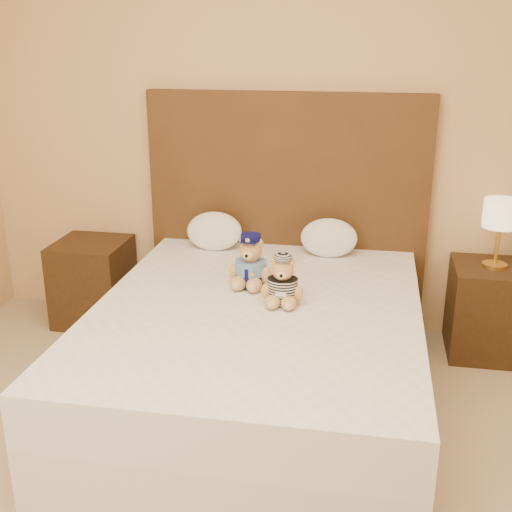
{
  "coord_description": "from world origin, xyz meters",
  "views": [
    {
      "loc": [
        0.53,
        -1.67,
        1.84
      ],
      "look_at": [
        -0.05,
        1.45,
        0.72
      ],
      "focal_mm": 45.0,
      "sensor_mm": 36.0,
      "label": 1
    }
  ],
  "objects_px": {
    "nightstand_right": "(489,310)",
    "teddy_prisoner": "(283,280)",
    "nightstand_left": "(93,282)",
    "lamp": "(501,217)",
    "pillow_right": "(329,236)",
    "teddy_police": "(251,261)",
    "pillow_left": "(214,229)",
    "bed": "(257,355)"
  },
  "relations": [
    {
      "from": "teddy_prisoner",
      "to": "teddy_police",
      "type": "bearing_deg",
      "value": 132.86
    },
    {
      "from": "teddy_prisoner",
      "to": "pillow_right",
      "type": "relative_size",
      "value": 0.73
    },
    {
      "from": "teddy_police",
      "to": "pillow_right",
      "type": "bearing_deg",
      "value": 64.57
    },
    {
      "from": "nightstand_right",
      "to": "teddy_police",
      "type": "xyz_separation_m",
      "value": [
        -1.33,
        -0.55,
        0.42
      ]
    },
    {
      "from": "bed",
      "to": "teddy_prisoner",
      "type": "bearing_deg",
      "value": 21.58
    },
    {
      "from": "teddy_prisoner",
      "to": "pillow_left",
      "type": "relative_size",
      "value": 0.71
    },
    {
      "from": "teddy_police",
      "to": "pillow_left",
      "type": "distance_m",
      "value": 0.67
    },
    {
      "from": "teddy_police",
      "to": "teddy_prisoner",
      "type": "distance_m",
      "value": 0.29
    },
    {
      "from": "teddy_police",
      "to": "teddy_prisoner",
      "type": "relative_size",
      "value": 1.14
    },
    {
      "from": "nightstand_right",
      "to": "pillow_right",
      "type": "bearing_deg",
      "value": 178.22
    },
    {
      "from": "teddy_prisoner",
      "to": "pillow_right",
      "type": "xyz_separation_m",
      "value": [
        0.17,
        0.78,
        -0.0
      ]
    },
    {
      "from": "nightstand_left",
      "to": "lamp",
      "type": "relative_size",
      "value": 1.38
    },
    {
      "from": "teddy_police",
      "to": "pillow_left",
      "type": "xyz_separation_m",
      "value": [
        -0.34,
        0.58,
        -0.02
      ]
    },
    {
      "from": "bed",
      "to": "nightstand_left",
      "type": "bearing_deg",
      "value": 147.38
    },
    {
      "from": "nightstand_right",
      "to": "teddy_police",
      "type": "bearing_deg",
      "value": -157.66
    },
    {
      "from": "lamp",
      "to": "teddy_prisoner",
      "type": "height_order",
      "value": "lamp"
    },
    {
      "from": "bed",
      "to": "teddy_prisoner",
      "type": "distance_m",
      "value": 0.42
    },
    {
      "from": "teddy_prisoner",
      "to": "nightstand_left",
      "type": "bearing_deg",
      "value": 149.88
    },
    {
      "from": "nightstand_left",
      "to": "teddy_prisoner",
      "type": "height_order",
      "value": "teddy_prisoner"
    },
    {
      "from": "lamp",
      "to": "teddy_prisoner",
      "type": "relative_size",
      "value": 1.61
    },
    {
      "from": "nightstand_left",
      "to": "lamp",
      "type": "distance_m",
      "value": 2.56
    },
    {
      "from": "lamp",
      "to": "teddy_prisoner",
      "type": "xyz_separation_m",
      "value": [
        -1.13,
        -0.75,
        -0.17
      ]
    },
    {
      "from": "lamp",
      "to": "pillow_left",
      "type": "height_order",
      "value": "lamp"
    },
    {
      "from": "nightstand_left",
      "to": "pillow_left",
      "type": "height_order",
      "value": "pillow_left"
    },
    {
      "from": "pillow_left",
      "to": "teddy_prisoner",
      "type": "bearing_deg",
      "value": -55.19
    },
    {
      "from": "nightstand_left",
      "to": "pillow_left",
      "type": "bearing_deg",
      "value": 2.08
    },
    {
      "from": "teddy_prisoner",
      "to": "bed",
      "type": "bearing_deg",
      "value": -159.73
    },
    {
      "from": "teddy_prisoner",
      "to": "pillow_left",
      "type": "bearing_deg",
      "value": 123.5
    },
    {
      "from": "nightstand_left",
      "to": "lamp",
      "type": "height_order",
      "value": "lamp"
    },
    {
      "from": "nightstand_right",
      "to": "pillow_right",
      "type": "xyz_separation_m",
      "value": [
        -0.96,
        0.03,
        0.4
      ]
    },
    {
      "from": "nightstand_left",
      "to": "nightstand_right",
      "type": "xyz_separation_m",
      "value": [
        2.5,
        0.0,
        0.0
      ]
    },
    {
      "from": "lamp",
      "to": "pillow_left",
      "type": "xyz_separation_m",
      "value": [
        -1.68,
        0.03,
        -0.18
      ]
    },
    {
      "from": "teddy_prisoner",
      "to": "lamp",
      "type": "bearing_deg",
      "value": 32.35
    },
    {
      "from": "teddy_prisoner",
      "to": "pillow_left",
      "type": "height_order",
      "value": "teddy_prisoner"
    },
    {
      "from": "pillow_left",
      "to": "nightstand_right",
      "type": "bearing_deg",
      "value": -1.03
    },
    {
      "from": "nightstand_left",
      "to": "teddy_prisoner",
      "type": "distance_m",
      "value": 1.61
    },
    {
      "from": "nightstand_left",
      "to": "teddy_police",
      "type": "bearing_deg",
      "value": -25.08
    },
    {
      "from": "lamp",
      "to": "teddy_police",
      "type": "relative_size",
      "value": 1.41
    },
    {
      "from": "nightstand_right",
      "to": "teddy_prisoner",
      "type": "distance_m",
      "value": 1.42
    },
    {
      "from": "nightstand_left",
      "to": "nightstand_right",
      "type": "height_order",
      "value": "same"
    },
    {
      "from": "pillow_left",
      "to": "nightstand_left",
      "type": "bearing_deg",
      "value": -177.92
    },
    {
      "from": "nightstand_left",
      "to": "pillow_right",
      "type": "distance_m",
      "value": 1.59
    }
  ]
}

